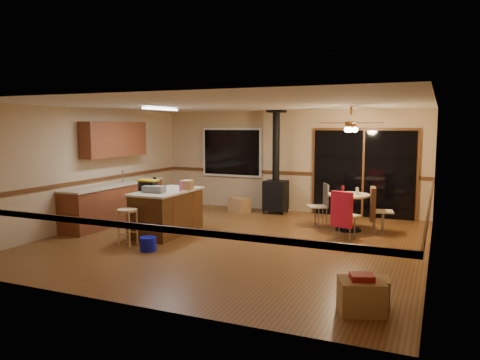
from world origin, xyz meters
The scene contains 35 objects.
floor centered at (0.00, 0.00, 0.00)m, with size 7.00×7.00×0.00m, color brown.
ceiling centered at (0.00, 0.00, 2.60)m, with size 7.00×7.00×0.00m, color silver.
wall_back centered at (0.00, 3.50, 1.30)m, with size 7.00×7.00×0.00m, color tan.
wall_front centered at (0.00, -3.50, 1.30)m, with size 7.00×7.00×0.00m, color tan.
wall_left centered at (-3.50, 0.00, 1.30)m, with size 7.00×7.00×0.00m, color tan.
wall_right centered at (3.50, 0.00, 1.30)m, with size 7.00×7.00×0.00m, color tan.
chair_rail centered at (0.00, 0.00, 1.00)m, with size 7.00×7.00×0.08m, color #552E15, non-canonical shape.
window centered at (-1.60, 3.45, 1.50)m, with size 1.72×0.10×1.32m, color black.
sliding_door centered at (1.90, 3.45, 1.05)m, with size 2.52×0.10×2.10m, color black.
lower_cabinets centered at (-3.20, 0.50, 0.43)m, with size 0.60×3.00×0.86m, color brown.
countertop centered at (-3.20, 0.50, 0.88)m, with size 0.64×3.04×0.04m, color beige.
upper_cabinets centered at (-3.33, 0.70, 1.90)m, with size 0.35×2.00×0.80m, color brown.
kitchen_island centered at (-1.50, 0.00, 0.45)m, with size 0.88×1.68×0.90m.
wood_stove centered at (-0.20, 3.05, 0.73)m, with size 0.55×0.50×2.52m.
ceiling_fan centered at (1.86, 1.79, 2.21)m, with size 0.24×0.24×0.55m.
fluorescent_strip centered at (-1.80, 0.30, 2.56)m, with size 0.10×1.20×0.04m, color white.
toolbox_grey centered at (-1.57, -0.36, 0.97)m, with size 0.42×0.23×0.13m, color slate.
toolbox_black centered at (-1.81, -0.21, 1.00)m, with size 0.35×0.19×0.20m, color black.
toolbox_yellow_lid centered at (-1.81, -0.21, 1.11)m, with size 0.40×0.21×0.03m, color gold.
box_on_island centered at (-1.18, 0.28, 1.00)m, with size 0.21×0.29×0.19m, color #9B7345.
bottle_dark centered at (-1.82, 0.06, 1.03)m, with size 0.07×0.07×0.25m, color black.
bottle_pink centered at (-1.18, 0.01, 1.00)m, with size 0.07×0.07×0.21m, color #D84C8C.
bottle_white centered at (-1.34, 0.48, 0.98)m, with size 0.06×0.06×0.17m, color white.
bar_stool centered at (-1.68, -1.08, 0.34)m, with size 0.37×0.37×0.67m, color tan.
blue_bucket centered at (-1.10, -1.28, 0.12)m, with size 0.30×0.30×0.25m, color #0C10A8.
dining_table centered at (1.86, 1.79, 0.53)m, with size 0.87×0.87×0.78m.
glass_red centered at (1.71, 1.89, 0.86)m, with size 0.06×0.06×0.17m, color #590C14.
glass_cream centered at (2.04, 1.74, 0.86)m, with size 0.07×0.07×0.15m, color beige.
chair_left centered at (1.26, 1.93, 0.59)m, with size 0.54×0.54×0.51m.
chair_near centered at (1.90, 0.91, 0.60)m, with size 0.55×0.58×0.70m.
chair_right centered at (2.38, 1.80, 0.60)m, with size 0.53×0.50×0.70m.
box_under_window centered at (-1.08, 2.76, 0.19)m, with size 0.48×0.38×0.38m, color #9B7345.
box_corner_a centered at (2.82, -2.60, 0.20)m, with size 0.52×0.44×0.40m, color #9B7345.
box_corner_b centered at (2.90, -2.26, 0.16)m, with size 0.40×0.35×0.33m, color #9B7345.
box_small_red centered at (2.82, -2.60, 0.43)m, with size 0.27×0.22×0.07m, color maroon.
Camera 1 is at (3.61, -8.08, 2.20)m, focal length 35.00 mm.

